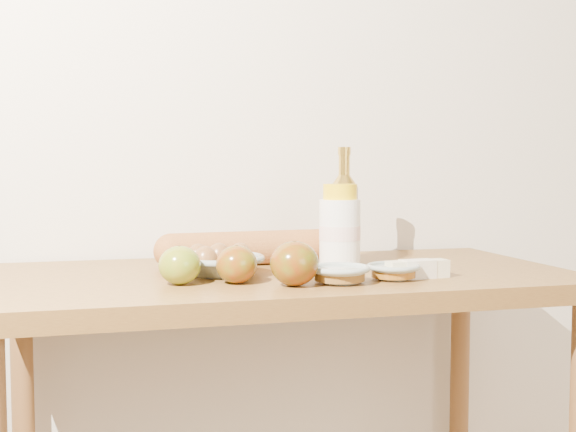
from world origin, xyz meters
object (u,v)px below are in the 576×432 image
object	(u,v)px
table	(284,330)
egg_bowl	(221,263)
baguette	(256,248)
bourbon_bottle	(344,216)
cream_bottle	(340,228)

from	to	relation	value
table	egg_bowl	distance (m)	0.20
table	baguette	size ratio (longest dim) A/B	2.58
table	bourbon_bottle	size ratio (longest dim) A/B	4.51
table	cream_bottle	distance (m)	0.26
cream_bottle	baguette	bearing A→B (deg)	137.68
table	baguette	xyz separation A→B (m)	(-0.03, 0.12, 0.16)
table	egg_bowl	xyz separation A→B (m)	(-0.14, -0.01, 0.15)
bourbon_bottle	baguette	size ratio (longest dim) A/B	0.57
bourbon_bottle	baguette	bearing A→B (deg)	175.69
table	cream_bottle	bearing A→B (deg)	21.97
cream_bottle	egg_bowl	size ratio (longest dim) A/B	0.98
cream_bottle	egg_bowl	xyz separation A→B (m)	(-0.28, -0.07, -0.06)
egg_bowl	baguette	distance (m)	0.17
baguette	cream_bottle	bearing A→B (deg)	-23.72
bourbon_bottle	baguette	distance (m)	0.22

